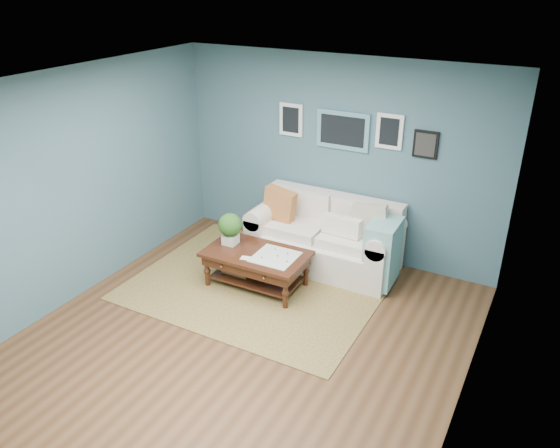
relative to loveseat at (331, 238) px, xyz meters
The scene contains 4 objects.
room_shell 2.19m from the loveseat, 94.79° to the right, with size 5.00×5.02×2.70m.
area_rug 1.15m from the loveseat, 124.25° to the right, with size 3.03×2.42×0.01m, color brown.
loveseat is the anchor object (origin of this frame).
coffee_table 1.13m from the loveseat, 126.55° to the right, with size 1.28×0.76×0.89m.
Camera 1 is at (2.65, -3.95, 3.66)m, focal length 35.00 mm.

